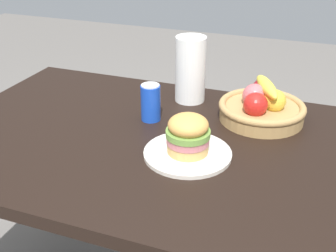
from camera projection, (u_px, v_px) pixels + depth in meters
dining_table at (155, 165)px, 1.39m from camera, size 1.40×0.90×0.75m
plate at (188, 153)px, 1.25m from camera, size 0.26×0.26×0.01m
sandwich at (188, 134)px, 1.22m from camera, size 0.13×0.13×0.12m
soda_can at (151, 102)px, 1.43m from camera, size 0.07×0.07×0.13m
fruit_basket at (262, 106)px, 1.44m from camera, size 0.29×0.29×0.14m
paper_towel_roll at (190, 69)px, 1.55m from camera, size 0.11×0.11×0.24m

